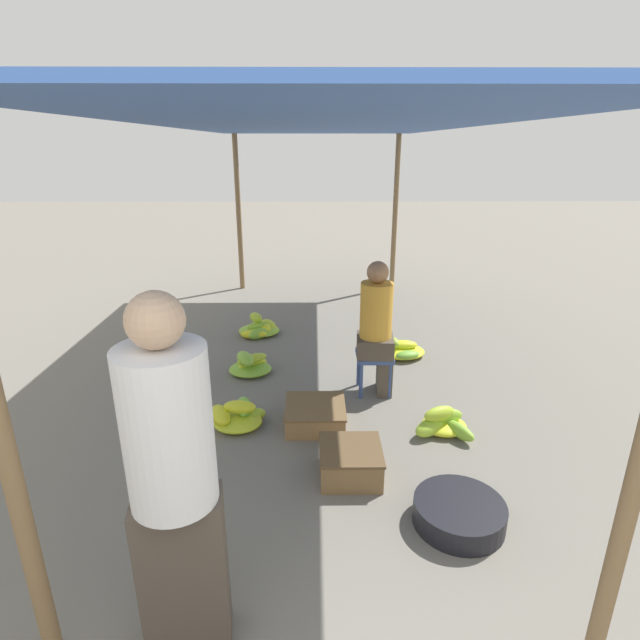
% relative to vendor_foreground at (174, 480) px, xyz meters
% --- Properties ---
extents(canopy_post_front_left, '(0.08, 0.08, 2.43)m').
position_rel_vendor_foreground_xyz_m(canopy_post_front_left, '(-0.60, -0.13, 0.30)').
color(canopy_post_front_left, olive).
rests_on(canopy_post_front_left, ground).
extents(canopy_post_back_left, '(0.08, 0.08, 2.43)m').
position_rel_vendor_foreground_xyz_m(canopy_post_back_left, '(-0.60, 6.28, 0.30)').
color(canopy_post_back_left, olive).
rests_on(canopy_post_back_left, ground).
extents(canopy_post_back_right, '(0.08, 0.08, 2.43)m').
position_rel_vendor_foreground_xyz_m(canopy_post_back_right, '(1.91, 6.28, 0.30)').
color(canopy_post_back_right, olive).
rests_on(canopy_post_back_right, ground).
extents(canopy_tarp, '(2.90, 6.80, 0.04)m').
position_rel_vendor_foreground_xyz_m(canopy_tarp, '(0.66, 3.08, 1.54)').
color(canopy_tarp, '#33569E').
rests_on(canopy_tarp, canopy_post_front_left).
extents(vendor_foreground, '(0.43, 0.43, 1.76)m').
position_rel_vendor_foreground_xyz_m(vendor_foreground, '(0.00, 0.00, 0.00)').
color(vendor_foreground, '#4C4238').
rests_on(vendor_foreground, ground).
extents(stool, '(0.34, 0.34, 0.39)m').
position_rel_vendor_foreground_xyz_m(stool, '(1.18, 2.55, -0.60)').
color(stool, '#384C84').
rests_on(stool, ground).
extents(vendor_seated, '(0.36, 0.36, 1.29)m').
position_rel_vendor_foreground_xyz_m(vendor_seated, '(1.20, 2.55, -0.24)').
color(vendor_seated, '#4C4238').
rests_on(vendor_seated, ground).
extents(basin_black, '(0.58, 0.58, 0.16)m').
position_rel_vendor_foreground_xyz_m(basin_black, '(1.52, 0.75, -0.84)').
color(basin_black, black).
rests_on(basin_black, ground).
extents(banana_pile_left_0, '(0.53, 0.45, 0.23)m').
position_rel_vendor_foreground_xyz_m(banana_pile_left_0, '(-0.06, 1.95, -0.82)').
color(banana_pile_left_0, yellow).
rests_on(banana_pile_left_0, ground).
extents(banana_pile_left_1, '(0.51, 0.60, 0.27)m').
position_rel_vendor_foreground_xyz_m(banana_pile_left_1, '(-0.08, 4.12, -0.84)').
color(banana_pile_left_1, '#8BBC33').
rests_on(banana_pile_left_1, ground).
extents(banana_pile_left_2, '(0.45, 0.54, 0.24)m').
position_rel_vendor_foreground_xyz_m(banana_pile_left_2, '(-0.07, 3.00, -0.82)').
color(banana_pile_left_2, '#C8D428').
rests_on(banana_pile_left_2, ground).
extents(banana_pile_right_0, '(0.52, 0.44, 0.25)m').
position_rel_vendor_foreground_xyz_m(banana_pile_right_0, '(1.67, 1.80, -0.83)').
color(banana_pile_right_0, '#98C131').
rests_on(banana_pile_right_0, ground).
extents(banana_pile_right_1, '(0.53, 0.51, 0.22)m').
position_rel_vendor_foreground_xyz_m(banana_pile_right_1, '(1.58, 3.42, -0.84)').
color(banana_pile_right_1, yellow).
rests_on(banana_pile_right_1, ground).
extents(crate_near, '(0.51, 0.51, 0.19)m').
position_rel_vendor_foreground_xyz_m(crate_near, '(0.61, 1.95, -0.82)').
color(crate_near, olive).
rests_on(crate_near, ground).
extents(crate_mid, '(0.45, 0.45, 0.23)m').
position_rel_vendor_foreground_xyz_m(crate_mid, '(0.86, 1.25, -0.80)').
color(crate_mid, brown).
rests_on(crate_mid, ground).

